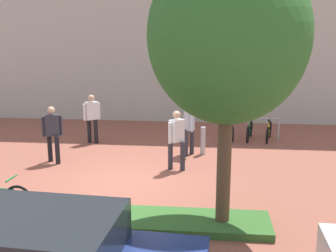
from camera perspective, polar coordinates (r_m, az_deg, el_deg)
name	(u,v)px	position (r m, az deg, el deg)	size (l,w,h in m)	color
ground_plane	(123,184)	(10.92, -6.30, -7.92)	(60.00, 60.00, 0.00)	brown
building_facade	(159,4)	(18.33, -1.21, 16.54)	(28.00, 1.20, 10.00)	#B2ADA3
planter_strip	(100,218)	(8.92, -9.34, -12.45)	(7.00, 1.10, 0.16)	#336028
tree_sidewalk	(228,36)	(7.78, 8.30, 12.14)	(2.98, 2.98, 5.44)	brown
bike_rack_cluster	(250,130)	(15.30, 11.19, -0.58)	(2.11, 1.62, 0.83)	#99999E
bollard_steel	(203,141)	(13.25, 4.84, -2.05)	(0.16, 0.16, 0.90)	#ADADB2
person_shirt_white	(177,137)	(11.60, 1.19, -1.47)	(0.49, 0.49, 1.72)	#2D2D38
person_suited_navy	(52,131)	(12.72, -15.67, -0.65)	(0.55, 0.40, 1.72)	black
person_casual_tan	(189,125)	(13.01, 2.93, 0.12)	(0.36, 0.58, 1.72)	#2D2D38
person_shirt_blue	(92,116)	(14.68, -10.46, 1.41)	(0.52, 0.42, 1.72)	black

